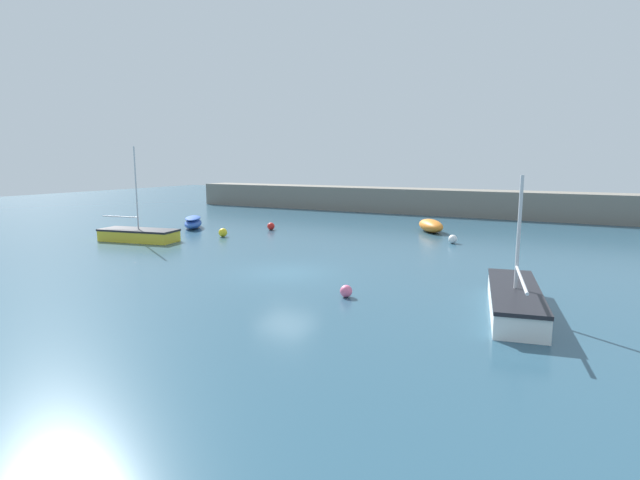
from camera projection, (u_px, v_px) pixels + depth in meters
name	position (u px, v px, depth m)	size (l,w,h in m)	color
ground_plane	(286.00, 275.00, 22.17)	(120.00, 120.00, 0.20)	#284C60
harbor_breakwater	(445.00, 202.00, 45.97)	(53.90, 3.43, 2.33)	slate
sailboat_tall_mast	(139.00, 235.00, 30.87)	(5.16, 2.62, 5.80)	yellow
open_tender_yellow	(431.00, 226.00, 34.90)	(2.98, 3.47, 0.88)	orange
sailboat_short_mast	(515.00, 300.00, 16.32)	(2.63, 6.52, 4.49)	white
rowboat_with_red_cover	(193.00, 222.00, 36.85)	(3.02, 3.46, 0.87)	#2D56B7
mooring_buoy_yellow	(223.00, 233.00, 32.65)	(0.57, 0.57, 0.57)	yellow
mooring_buoy_pink	(346.00, 291.00, 18.22)	(0.45, 0.45, 0.45)	#EA668C
mooring_buoy_red	(271.00, 226.00, 35.85)	(0.54, 0.54, 0.54)	red
mooring_buoy_white	(453.00, 239.00, 30.04)	(0.52, 0.52, 0.52)	white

